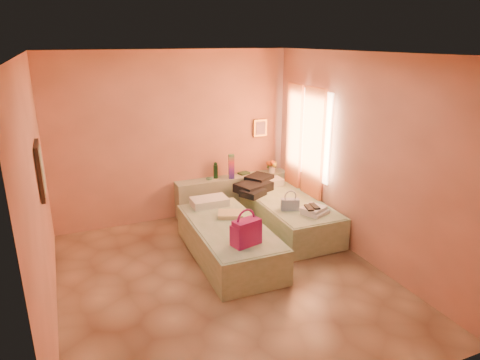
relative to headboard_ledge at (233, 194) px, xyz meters
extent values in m
plane|color=tan|center=(-0.98, -2.10, -0.33)|extent=(4.50, 4.50, 0.00)
cube|color=#E69A7A|center=(-0.98, 0.15, 1.07)|extent=(4.00, 0.02, 2.80)
cube|color=#E69A7A|center=(-2.98, -2.10, 1.07)|extent=(0.02, 4.50, 2.80)
cube|color=#E69A7A|center=(1.02, -2.10, 1.07)|extent=(0.02, 4.50, 2.80)
cube|color=white|center=(-0.98, -2.10, 2.47)|extent=(4.00, 4.50, 0.02)
cube|color=beige|center=(1.00, -0.85, 1.18)|extent=(0.02, 1.10, 1.40)
cube|color=orange|center=(0.96, -1.00, 0.82)|extent=(0.05, 0.55, 2.20)
cube|color=orange|center=(0.96, -0.40, 0.82)|extent=(0.05, 0.45, 2.20)
cube|color=black|center=(-2.95, -1.70, 1.28)|extent=(0.04, 0.50, 0.60)
cube|color=gold|center=(0.57, 0.12, 1.12)|extent=(0.25, 0.04, 0.30)
cube|color=#9DAA8B|center=(0.00, 0.00, 0.00)|extent=(2.05, 0.30, 0.65)
cube|color=#ABC29C|center=(-0.71, -1.56, -0.08)|extent=(0.93, 2.01, 0.50)
cube|color=#ABC29C|center=(0.52, -1.05, -0.08)|extent=(0.93, 2.01, 0.50)
cylinder|color=#153A1F|center=(-0.31, 0.04, 0.46)|extent=(0.08, 0.08, 0.27)
cube|color=#A91467|center=(-0.06, -0.07, 0.54)|extent=(0.12, 0.12, 0.42)
cylinder|color=#4B8964|center=(-0.44, 0.02, 0.34)|extent=(0.13, 0.13, 0.03)
cube|color=#294C2D|center=(0.24, 0.07, 0.34)|extent=(0.22, 0.19, 0.03)
cube|color=silver|center=(0.75, -0.04, 0.46)|extent=(0.26, 0.26, 0.27)
cube|color=#A91467|center=(-0.72, -2.19, 0.34)|extent=(0.40, 0.29, 0.34)
cube|color=#C5B87F|center=(-0.57, -1.29, 0.21)|extent=(0.44, 0.40, 0.06)
cube|color=black|center=(0.24, -0.44, 0.27)|extent=(0.82, 0.82, 0.19)
cube|color=#385887|center=(0.35, -1.41, 0.26)|extent=(0.29, 0.21, 0.17)
cube|color=white|center=(0.62, -1.68, 0.23)|extent=(0.44, 0.41, 0.10)
cube|color=black|center=(0.56, -1.69, 0.29)|extent=(0.22, 0.27, 0.02)
camera|label=1|loc=(-2.69, -6.60, 2.63)|focal=32.00mm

